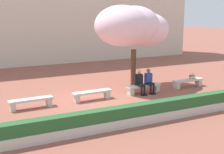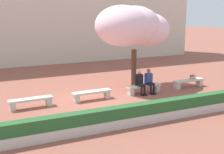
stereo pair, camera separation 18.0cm
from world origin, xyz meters
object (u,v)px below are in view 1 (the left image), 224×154
Objects in this scene: handbag at (192,77)px; stone_bench_near_east at (144,87)px; stone_bench_near_west at (31,102)px; person_seated_right at (149,80)px; stone_bench_center at (92,94)px; cherry_tree_main at (133,27)px; stone_bench_east_end at (188,82)px; person_seated_left at (140,81)px.

stone_bench_near_east is at bearing 179.79° from handbag.
stone_bench_near_west is 1.53× the size of person_seated_right.
stone_bench_center is 4.67m from cherry_tree_main.
stone_bench_center is at bearing 0.00° from stone_bench_near_west.
cherry_tree_main is at bearing 83.57° from stone_bench_near_east.
person_seated_left is (-3.23, -0.05, 0.39)m from stone_bench_east_end.
stone_bench_center is at bearing 180.00° from stone_bench_near_east.
cherry_tree_main is (-0.11, 1.64, 2.70)m from person_seated_right.
stone_bench_east_end is 4.44m from cherry_tree_main.
stone_bench_east_end is at bearing 0.00° from stone_bench_center.
stone_bench_east_end is at bearing 0.00° from stone_bench_near_east.
stone_bench_center is at bearing 179.89° from handbag.
person_seated_right is (6.19, -0.05, 0.39)m from stone_bench_near_west.
stone_bench_near_west is 2.95m from stone_bench_center.
stone_bench_near_west is at bearing 179.93° from handbag.
stone_bench_center is 2.95m from stone_bench_near_east.
stone_bench_east_end is (2.95, 0.00, 0.00)m from stone_bench_near_east.
person_seated_right is 0.28× the size of cherry_tree_main.
handbag reaches higher than stone_bench_near_east.
cherry_tree_main is at bearing 152.22° from handbag.
person_seated_left reaches higher than stone_bench_center.
stone_bench_near_east is 1.00× the size of stone_bench_east_end.
person_seated_right is (3.24, -0.05, 0.39)m from stone_bench_center.
person_seated_left reaches higher than stone_bench_east_end.
stone_bench_east_end is 0.43× the size of cherry_tree_main.
person_seated_left is 3.49m from handbag.
stone_bench_near_west is at bearing 180.00° from stone_bench_center.
cherry_tree_main reaches higher than handbag.
stone_bench_near_west is 1.00× the size of stone_bench_east_end.
stone_bench_near_west is at bearing 180.00° from stone_bench_east_end.
handbag is (6.16, -0.01, 0.27)m from stone_bench_center.
person_seated_left is at bearing 179.98° from person_seated_right.
cherry_tree_main is (0.46, 1.64, 2.70)m from person_seated_left.
person_seated_left reaches higher than stone_bench_near_west.
stone_bench_near_west is 5.90m from stone_bench_near_east.
stone_bench_near_west is at bearing 179.50° from person_seated_right.
stone_bench_near_west is 1.53× the size of person_seated_left.
person_seated_right is at bearing -86.11° from cherry_tree_main.
stone_bench_near_east is at bearing 169.54° from person_seated_right.
person_seated_left is 3.81× the size of handbag.
handbag reaches higher than stone_bench_near_west.
person_seated_left is 3.19m from cherry_tree_main.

